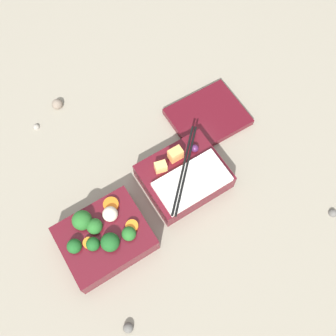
{
  "coord_description": "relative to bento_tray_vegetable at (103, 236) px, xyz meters",
  "views": [
    {
      "loc": [
        -0.1,
        -0.24,
        0.82
      ],
      "look_at": [
        0.09,
        0.06,
        0.05
      ],
      "focal_mm": 42.0,
      "sensor_mm": 36.0,
      "label": 1
    }
  ],
  "objects": [
    {
      "name": "ground_plane",
      "position": [
        0.1,
        -0.0,
        -0.03
      ],
      "size": [
        3.0,
        3.0,
        0.0
      ],
      "primitive_type": "plane",
      "color": "gray"
    },
    {
      "name": "bento_tray_vegetable",
      "position": [
        0.0,
        0.0,
        0.0
      ],
      "size": [
        0.17,
        0.14,
        0.08
      ],
      "color": "#510F19",
      "rests_on": "ground_plane"
    },
    {
      "name": "bento_tray_rice",
      "position": [
        0.21,
        0.02,
        -0.0
      ],
      "size": [
        0.17,
        0.16,
        0.08
      ],
      "color": "#510F19",
      "rests_on": "ground_plane"
    },
    {
      "name": "bento_lid",
      "position": [
        0.35,
        0.13,
        -0.02
      ],
      "size": [
        0.17,
        0.14,
        0.02
      ],
      "primitive_type": "cube",
      "rotation": [
        0.0,
        0.0,
        -0.02
      ],
      "color": "#510F19",
      "rests_on": "ground_plane"
    },
    {
      "name": "pebble_0",
      "position": [
        0.06,
        0.36,
        -0.02
      ],
      "size": [
        0.03,
        0.03,
        0.03
      ],
      "primitive_type": "sphere",
      "color": "#7A6B5B",
      "rests_on": "ground_plane"
    },
    {
      "name": "pebble_1",
      "position": [
        -0.04,
        -0.18,
        -0.03
      ],
      "size": [
        0.02,
        0.02,
        0.02
      ],
      "primitive_type": "sphere",
      "color": "#595651",
      "rests_on": "ground_plane"
    },
    {
      "name": "pebble_2",
      "position": [
        0.45,
        -0.21,
        -0.03
      ],
      "size": [
        0.02,
        0.02,
        0.02
      ],
      "primitive_type": "sphere",
      "color": "#595651",
      "rests_on": "ground_plane"
    },
    {
      "name": "pebble_3",
      "position": [
        -0.01,
        0.33,
        -0.03
      ],
      "size": [
        0.02,
        0.02,
        0.02
      ],
      "primitive_type": "sphere",
      "color": "gray",
      "rests_on": "ground_plane"
    }
  ]
}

